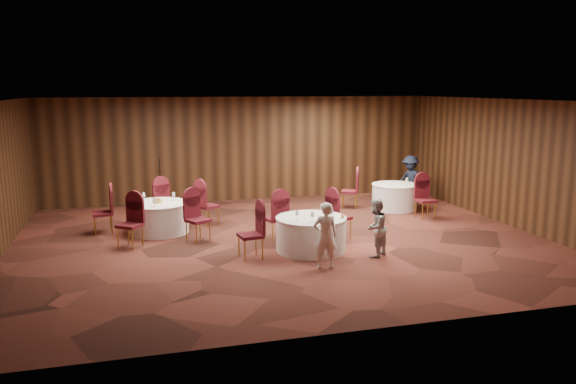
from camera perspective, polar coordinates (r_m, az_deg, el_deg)
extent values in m
plane|color=black|center=(13.00, -0.62, -4.97)|extent=(12.00, 12.00, 0.00)
plane|color=silver|center=(12.53, -0.65, 9.27)|extent=(12.00, 12.00, 0.00)
plane|color=black|center=(17.51, -4.75, 4.38)|extent=(12.00, 0.00, 12.00)
plane|color=black|center=(8.01, 8.38, -3.19)|extent=(12.00, 0.00, 12.00)
plane|color=black|center=(15.30, 21.70, 2.76)|extent=(0.00, 10.00, 10.00)
cylinder|color=white|center=(12.16, 2.35, -4.33)|extent=(1.50, 1.50, 0.72)
cylinder|color=white|center=(12.07, 2.36, -2.66)|extent=(1.53, 1.53, 0.03)
cylinder|color=white|center=(13.99, -13.05, -2.60)|extent=(1.45, 1.45, 0.72)
cylinder|color=white|center=(13.92, -13.12, -1.14)|extent=(1.47, 1.47, 0.03)
cylinder|color=white|center=(16.51, 10.77, -0.51)|extent=(1.29, 1.29, 0.72)
cylinder|color=white|center=(16.45, 10.81, 0.74)|extent=(1.32, 1.32, 0.03)
cylinder|color=silver|center=(11.64, 2.48, -3.06)|extent=(0.06, 0.06, 0.01)
cylinder|color=silver|center=(11.63, 2.48, -2.79)|extent=(0.01, 0.01, 0.11)
cone|color=silver|center=(11.60, 2.48, -2.28)|extent=(0.08, 0.08, 0.10)
cylinder|color=silver|center=(11.94, 4.44, -2.74)|extent=(0.06, 0.06, 0.01)
cylinder|color=silver|center=(11.93, 4.44, -2.47)|extent=(0.01, 0.01, 0.11)
cone|color=silver|center=(11.90, 4.45, -1.97)|extent=(0.08, 0.08, 0.10)
cylinder|color=silver|center=(12.44, 3.47, -2.18)|extent=(0.06, 0.06, 0.01)
cylinder|color=silver|center=(12.42, 3.47, -1.92)|extent=(0.01, 0.01, 0.11)
cone|color=silver|center=(12.40, 3.47, -1.45)|extent=(0.08, 0.08, 0.10)
cylinder|color=silver|center=(11.78, 0.93, -2.89)|extent=(0.06, 0.06, 0.01)
cylinder|color=silver|center=(11.76, 0.94, -2.62)|extent=(0.01, 0.01, 0.11)
cone|color=silver|center=(11.74, 0.94, -2.12)|extent=(0.08, 0.08, 0.10)
cylinder|color=white|center=(11.54, 3.15, -3.17)|extent=(0.15, 0.15, 0.01)
sphere|color=#9E6B33|center=(11.54, 3.15, -2.97)|extent=(0.08, 0.08, 0.08)
cylinder|color=white|center=(12.02, 5.55, -2.65)|extent=(0.15, 0.15, 0.01)
sphere|color=#9E6B33|center=(12.01, 5.55, -2.46)|extent=(0.08, 0.08, 0.08)
cylinder|color=white|center=(12.54, 3.91, -2.06)|extent=(0.15, 0.15, 0.01)
sphere|color=#9E6B33|center=(12.53, 3.91, -1.88)|extent=(0.08, 0.08, 0.08)
cylinder|color=silver|center=(14.08, -11.52, -0.87)|extent=(0.06, 0.06, 0.01)
cylinder|color=silver|center=(14.06, -11.53, -0.64)|extent=(0.01, 0.01, 0.11)
cone|color=silver|center=(14.04, -11.55, -0.22)|extent=(0.08, 0.08, 0.10)
cylinder|color=silver|center=(14.16, -14.44, -0.92)|extent=(0.06, 0.06, 0.01)
cylinder|color=silver|center=(14.15, -14.45, -0.69)|extent=(0.01, 0.01, 0.11)
cone|color=silver|center=(14.13, -14.47, -0.27)|extent=(0.08, 0.08, 0.10)
cylinder|color=silver|center=(13.51, -13.42, -1.43)|extent=(0.06, 0.06, 0.01)
cylinder|color=silver|center=(13.50, -13.43, -1.18)|extent=(0.01, 0.01, 0.11)
cone|color=silver|center=(13.48, -13.45, -0.75)|extent=(0.08, 0.08, 0.10)
cylinder|color=olive|center=(13.91, -13.12, -0.96)|extent=(0.22, 0.22, 0.06)
sphere|color=#9E6B33|center=(13.91, -13.26, -0.70)|extent=(0.07, 0.07, 0.07)
sphere|color=#9E6B33|center=(13.88, -12.97, -0.72)|extent=(0.07, 0.07, 0.07)
cylinder|color=silver|center=(16.33, 11.97, 0.69)|extent=(0.06, 0.06, 0.01)
cylinder|color=silver|center=(16.32, 11.98, 0.89)|extent=(0.01, 0.01, 0.11)
cone|color=silver|center=(16.30, 12.00, 1.26)|extent=(0.08, 0.08, 0.10)
cylinder|color=black|center=(16.36, -12.73, -1.94)|extent=(0.24, 0.24, 0.02)
cylinder|color=black|center=(16.21, -12.84, 0.69)|extent=(0.02, 0.02, 1.50)
cylinder|color=black|center=(16.16, -12.95, 3.24)|extent=(0.04, 0.12, 0.04)
imported|color=white|center=(10.92, 3.81, -4.45)|extent=(0.51, 0.35, 1.32)
imported|color=#A4A5A9|center=(11.81, 8.87, -3.62)|extent=(0.76, 0.73, 1.23)
imported|color=black|center=(17.44, 12.32, 1.26)|extent=(0.84, 1.07, 1.46)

